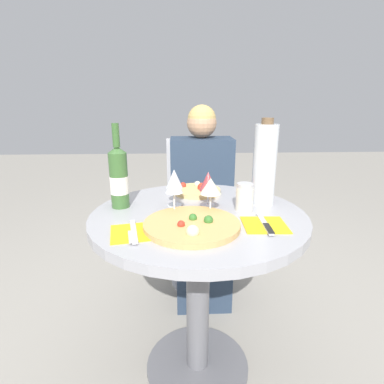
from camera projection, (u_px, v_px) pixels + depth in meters
ground_plane at (197, 366)px, 1.40m from camera, size 12.00×12.00×0.00m
dining_table at (198, 256)px, 1.23m from camera, size 0.84×0.84×0.77m
chair_behind_diner at (200, 215)px, 2.01m from camera, size 0.44×0.44×0.95m
seated_diner at (202, 215)px, 1.84m from camera, size 0.37×0.45×1.17m
pizza_large at (192, 225)px, 1.03m from camera, size 0.34×0.34×0.05m
pizza_small_far at (198, 190)px, 1.42m from camera, size 0.22×0.22×0.05m
wine_bottle at (119, 177)px, 1.20m from camera, size 0.07×0.07×0.34m
tall_carafe at (265, 165)px, 1.23m from camera, size 0.10×0.10×0.36m
sugar_shaker at (244, 197)px, 1.19m from camera, size 0.07×0.07×0.11m
wine_glass_back_left at (174, 179)px, 1.22m from camera, size 0.07×0.07×0.15m
wine_glass_front_left at (174, 186)px, 1.13m from camera, size 0.07×0.07×0.15m
wine_glass_front_right at (211, 187)px, 1.14m from camera, size 0.08×0.08×0.14m
wine_glass_back_right at (208, 182)px, 1.23m from camera, size 0.07×0.07×0.14m
place_setting_left at (134, 232)px, 0.99m from camera, size 0.18×0.19×0.01m
place_setting_right at (265, 225)px, 1.05m from camera, size 0.16×0.19×0.01m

